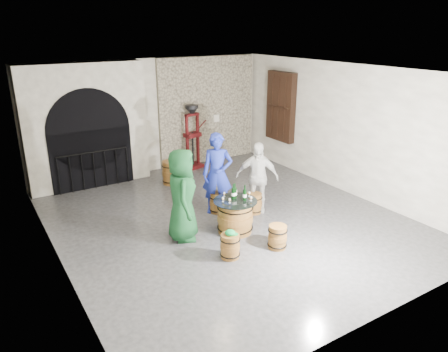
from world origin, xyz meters
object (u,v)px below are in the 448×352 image
barrel_stool_near_right (277,237)px  barrel_stool_near_left (230,246)px  person_blue (217,174)px  wine_bottle_right (235,192)px  barrel_stool_far (218,203)px  person_green (182,195)px  side_barrel (171,173)px  barrel_table (235,216)px  person_white (257,177)px  wine_bottle_left (233,193)px  corking_press (192,132)px  barrel_stool_left (185,227)px  wine_bottle_center (245,194)px  barrel_stool_right (254,203)px

barrel_stool_near_right → barrel_stool_near_left: 0.98m
person_blue → wine_bottle_right: person_blue is taller
barrel_stool_far → person_green: (-1.23, -0.72, 0.70)m
side_barrel → person_green: bearing=-110.8°
barrel_table → person_white: (1.01, 0.64, 0.47)m
wine_bottle_left → corking_press: size_ratio=0.17×
barrel_table → barrel_stool_near_left: size_ratio=1.93×
barrel_stool_near_right → barrel_stool_left: bearing=135.3°
wine_bottle_center → barrel_stool_near_right: bearing=-81.1°
barrel_stool_right → wine_bottle_right: size_ratio=1.43×
barrel_stool_near_right → side_barrel: 4.27m
wine_bottle_center → side_barrel: bearing=91.4°
wine_bottle_left → corking_press: (1.22, 4.08, 0.27)m
barrel_table → barrel_stool_far: (0.20, 1.03, -0.12)m
person_white → side_barrel: person_white is taller
wine_bottle_left → wine_bottle_center: 0.24m
wine_bottle_left → corking_press: 4.27m
barrel_stool_left → person_blue: person_blue is taller
barrel_table → side_barrel: bearing=88.5°
wine_bottle_right → person_white: bearing=29.3°
barrel_stool_far → person_blue: size_ratio=0.25×
barrel_stool_near_right → wine_bottle_right: bearing=103.0°
side_barrel → corking_press: corking_press is taller
barrel_stool_right → barrel_stool_near_left: bearing=-138.0°
barrel_stool_near_left → corking_press: corking_press is taller
person_white → wine_bottle_center: person_white is taller
wine_bottle_left → barrel_stool_far: bearing=79.0°
person_blue → wine_bottle_left: bearing=-67.7°
barrel_stool_near_right → barrel_stool_far: bearing=93.3°
wine_bottle_left → wine_bottle_right: size_ratio=1.00×
barrel_stool_near_left → side_barrel: 4.15m
barrel_table → side_barrel: 3.26m
person_green → corking_press: (2.28, 3.86, 0.16)m
barrel_stool_right → person_white: bearing=32.3°
barrel_table → barrel_stool_near_left: 1.05m
barrel_table → person_blue: (0.20, 1.03, 0.58)m
barrel_table → barrel_stool_right: size_ratio=1.93×
barrel_stool_near_left → person_blue: bearing=65.4°
barrel_stool_right → barrel_table: bearing=-147.7°
corking_press → wine_bottle_left: bearing=-118.0°
barrel_stool_far → person_white: size_ratio=0.29×
barrel_stool_right → wine_bottle_right: wine_bottle_right is taller
barrel_table → barrel_stool_near_right: bearing=-72.6°
barrel_table → wine_bottle_left: 0.49m
wine_bottle_right → corking_press: (1.18, 4.07, 0.27)m
barrel_stool_far → person_green: 1.59m
barrel_stool_right → person_green: (-1.92, -0.25, 0.70)m
barrel_stool_left → person_green: person_green is taller
barrel_stool_near_left → side_barrel: side_barrel is taller
barrel_stool_far → barrel_stool_near_left: bearing=-114.6°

